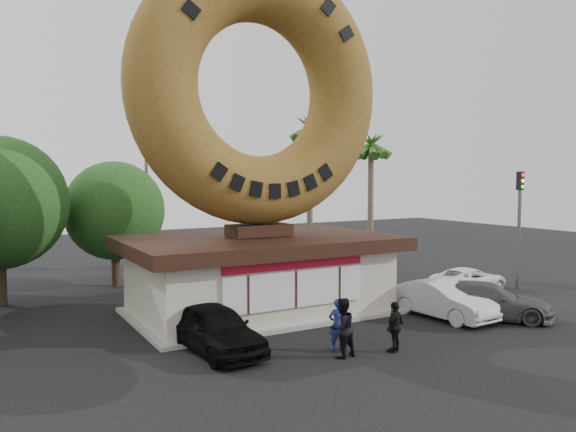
# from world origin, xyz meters

# --- Properties ---
(ground) EXTENTS (90.00, 90.00, 0.00)m
(ground) POSITION_xyz_m (0.00, 0.00, 0.00)
(ground) COLOR black
(ground) RESTS_ON ground
(donut_shop) EXTENTS (11.20, 7.20, 3.80)m
(donut_shop) POSITION_xyz_m (0.00, 5.98, 1.77)
(donut_shop) COLOR beige
(donut_shop) RESTS_ON ground
(giant_donut) EXTENTS (11.24, 2.87, 11.24)m
(giant_donut) POSITION_xyz_m (0.00, 6.00, 9.42)
(giant_donut) COLOR brown
(giant_donut) RESTS_ON donut_shop
(tree_mid) EXTENTS (5.20, 5.20, 6.63)m
(tree_mid) POSITION_xyz_m (-4.00, 15.00, 4.02)
(tree_mid) COLOR #473321
(tree_mid) RESTS_ON ground
(palm_near) EXTENTS (2.60, 2.60, 9.75)m
(palm_near) POSITION_xyz_m (7.50, 14.00, 8.41)
(palm_near) COLOR #726651
(palm_near) RESTS_ON ground
(palm_far) EXTENTS (2.60, 2.60, 8.75)m
(palm_far) POSITION_xyz_m (11.00, 12.50, 7.48)
(palm_far) COLOR #726651
(palm_far) RESTS_ON ground
(street_lamp) EXTENTS (2.11, 0.20, 8.00)m
(street_lamp) POSITION_xyz_m (-1.86, 16.00, 4.48)
(street_lamp) COLOR #59595E
(street_lamp) RESTS_ON ground
(traffic_signal) EXTENTS (0.30, 0.38, 6.07)m
(traffic_signal) POSITION_xyz_m (14.00, 3.99, 3.87)
(traffic_signal) COLOR #59595E
(traffic_signal) RESTS_ON ground
(person_left) EXTENTS (0.72, 0.55, 1.76)m
(person_left) POSITION_xyz_m (-0.09, 0.02, 0.88)
(person_left) COLOR navy
(person_left) RESTS_ON ground
(person_center) EXTENTS (1.02, 0.84, 1.93)m
(person_center) POSITION_xyz_m (-0.37, -0.65, 0.96)
(person_center) COLOR black
(person_center) RESTS_ON ground
(person_right) EXTENTS (1.07, 0.77, 1.69)m
(person_right) POSITION_xyz_m (1.49, -1.05, 0.85)
(person_right) COLOR black
(person_right) RESTS_ON ground
(car_black) EXTENTS (2.21, 4.74, 1.57)m
(car_black) POSITION_xyz_m (-3.67, 1.88, 0.79)
(car_black) COLOR black
(car_black) RESTS_ON ground
(car_silver) EXTENTS (2.00, 4.70, 1.51)m
(car_silver) POSITION_xyz_m (6.15, 1.47, 0.75)
(car_silver) COLOR #B9BBBF
(car_silver) RESTS_ON ground
(car_grey) EXTENTS (4.95, 5.09, 1.47)m
(car_grey) POSITION_xyz_m (7.70, 0.50, 0.73)
(car_grey) COLOR #4E5153
(car_grey) RESTS_ON ground
(car_white) EXTENTS (4.45, 2.31, 1.20)m
(car_white) POSITION_xyz_m (11.31, 4.82, 0.60)
(car_white) COLOR white
(car_white) RESTS_ON ground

